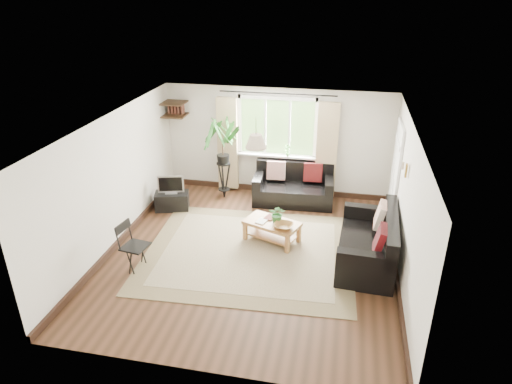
% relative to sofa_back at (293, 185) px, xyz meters
% --- Properties ---
extents(floor, '(5.50, 5.50, 0.00)m').
position_rel_sofa_back_xyz_m(floor, '(-0.45, -2.26, -0.40)').
color(floor, black).
rests_on(floor, ground).
extents(ceiling, '(5.50, 5.50, 0.00)m').
position_rel_sofa_back_xyz_m(ceiling, '(-0.45, -2.26, 2.00)').
color(ceiling, white).
rests_on(ceiling, floor).
extents(wall_back, '(5.00, 0.02, 2.40)m').
position_rel_sofa_back_xyz_m(wall_back, '(-0.45, 0.49, 0.80)').
color(wall_back, beige).
rests_on(wall_back, floor).
extents(wall_front, '(5.00, 0.02, 2.40)m').
position_rel_sofa_back_xyz_m(wall_front, '(-0.45, -5.01, 0.80)').
color(wall_front, beige).
rests_on(wall_front, floor).
extents(wall_left, '(0.02, 5.50, 2.40)m').
position_rel_sofa_back_xyz_m(wall_left, '(-2.95, -2.26, 0.80)').
color(wall_left, beige).
rests_on(wall_left, floor).
extents(wall_right, '(0.02, 5.50, 2.40)m').
position_rel_sofa_back_xyz_m(wall_right, '(2.05, -2.26, 0.80)').
color(wall_right, beige).
rests_on(wall_right, floor).
extents(rug, '(3.82, 3.33, 0.02)m').
position_rel_sofa_back_xyz_m(rug, '(-0.51, -2.20, -0.39)').
color(rug, '#BEB493').
rests_on(rug, floor).
extents(window, '(2.50, 0.16, 2.16)m').
position_rel_sofa_back_xyz_m(window, '(-0.45, 0.45, 1.15)').
color(window, white).
rests_on(window, wall_back).
extents(door, '(0.06, 0.96, 2.06)m').
position_rel_sofa_back_xyz_m(door, '(2.02, -0.56, 0.60)').
color(door, silver).
rests_on(door, wall_right).
extents(corner_shelf, '(0.50, 0.50, 0.34)m').
position_rel_sofa_back_xyz_m(corner_shelf, '(-2.70, 0.24, 1.49)').
color(corner_shelf, black).
rests_on(corner_shelf, wall_back).
extents(pendant_lamp, '(0.36, 0.36, 0.54)m').
position_rel_sofa_back_xyz_m(pendant_lamp, '(-0.45, -1.86, 1.65)').
color(pendant_lamp, beige).
rests_on(pendant_lamp, ceiling).
extents(wall_sconce, '(0.12, 0.12, 0.28)m').
position_rel_sofa_back_xyz_m(wall_sconce, '(1.98, -1.96, 1.34)').
color(wall_sconce, beige).
rests_on(wall_sconce, wall_right).
extents(sofa_back, '(1.75, 0.95, 0.80)m').
position_rel_sofa_back_xyz_m(sofa_back, '(0.00, 0.00, 0.00)').
color(sofa_back, black).
rests_on(sofa_back, floor).
extents(sofa_right, '(1.88, 1.01, 0.86)m').
position_rel_sofa_back_xyz_m(sofa_right, '(1.53, -2.08, 0.03)').
color(sofa_right, black).
rests_on(sofa_right, floor).
extents(coffee_table, '(1.13, 0.86, 0.41)m').
position_rel_sofa_back_xyz_m(coffee_table, '(-0.18, -1.73, -0.20)').
color(coffee_table, brown).
rests_on(coffee_table, floor).
extents(table_plant, '(0.33, 0.29, 0.34)m').
position_rel_sofa_back_xyz_m(table_plant, '(-0.08, -1.72, 0.18)').
color(table_plant, '#2A6629').
rests_on(table_plant, coffee_table).
extents(bowl, '(0.40, 0.40, 0.09)m').
position_rel_sofa_back_xyz_m(bowl, '(0.06, -1.92, 0.05)').
color(bowl, brown).
rests_on(bowl, coffee_table).
extents(book_a, '(0.23, 0.27, 0.02)m').
position_rel_sofa_back_xyz_m(book_a, '(-0.45, -1.73, 0.02)').
color(book_a, white).
rests_on(book_a, coffee_table).
extents(book_b, '(0.23, 0.27, 0.02)m').
position_rel_sofa_back_xyz_m(book_b, '(-0.33, -1.56, 0.02)').
color(book_b, '#552622').
rests_on(book_b, coffee_table).
extents(tv_stand, '(0.78, 0.57, 0.38)m').
position_rel_sofa_back_xyz_m(tv_stand, '(-2.48, -0.84, -0.21)').
color(tv_stand, black).
rests_on(tv_stand, floor).
extents(tv, '(0.57, 0.32, 0.41)m').
position_rel_sofa_back_xyz_m(tv, '(-2.48, -0.84, 0.18)').
color(tv, '#A5A5AA').
rests_on(tv, tv_stand).
extents(palm_stand, '(0.73, 0.73, 1.79)m').
position_rel_sofa_back_xyz_m(palm_stand, '(-1.55, -0.06, 0.49)').
color(palm_stand, black).
rests_on(palm_stand, floor).
extents(folding_chair, '(0.50, 0.50, 0.84)m').
position_rel_sofa_back_xyz_m(folding_chair, '(-2.26, -3.07, 0.02)').
color(folding_chair, black).
rests_on(folding_chair, floor).
extents(sill_plant, '(0.14, 0.10, 0.27)m').
position_rel_sofa_back_xyz_m(sill_plant, '(-0.20, 0.37, 0.66)').
color(sill_plant, '#2D6023').
rests_on(sill_plant, window).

